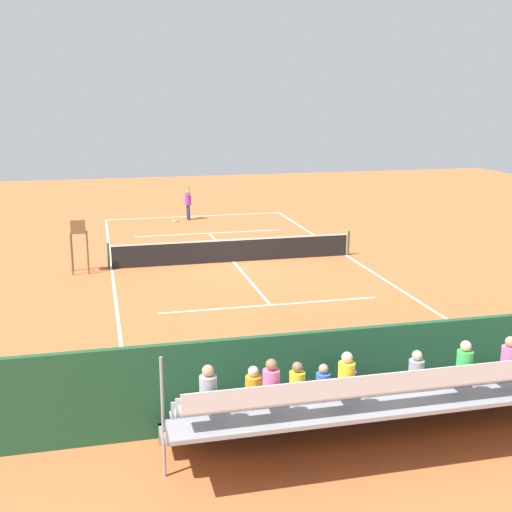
# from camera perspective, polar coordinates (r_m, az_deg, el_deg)

# --- Properties ---
(ground_plane) EXTENTS (60.00, 60.00, 0.00)m
(ground_plane) POSITION_cam_1_polar(r_m,az_deg,el_deg) (28.00, -1.92, -0.50)
(ground_plane) COLOR #BC6033
(court_line_markings) EXTENTS (10.10, 22.20, 0.01)m
(court_line_markings) POSITION_cam_1_polar(r_m,az_deg,el_deg) (28.03, -1.93, -0.48)
(court_line_markings) COLOR white
(court_line_markings) RESTS_ON ground
(tennis_net) EXTENTS (10.30, 0.10, 1.07)m
(tennis_net) POSITION_cam_1_polar(r_m,az_deg,el_deg) (27.88, -1.93, 0.50)
(tennis_net) COLOR black
(tennis_net) RESTS_ON ground
(backdrop_wall) EXTENTS (18.00, 0.16, 2.00)m
(backdrop_wall) POSITION_cam_1_polar(r_m,az_deg,el_deg) (14.92, 9.17, -9.63)
(backdrop_wall) COLOR #1E4C2D
(backdrop_wall) RESTS_ON ground
(bleacher_stand) EXTENTS (9.06, 2.40, 2.48)m
(bleacher_stand) POSITION_cam_1_polar(r_m,az_deg,el_deg) (13.68, 10.75, -11.96)
(bleacher_stand) COLOR gray
(bleacher_stand) RESTS_ON ground
(umpire_chair) EXTENTS (0.67, 0.67, 2.14)m
(umpire_chair) POSITION_cam_1_polar(r_m,az_deg,el_deg) (26.86, -14.87, 1.31)
(umpire_chair) COLOR brown
(umpire_chair) RESTS_ON ground
(courtside_bench) EXTENTS (1.80, 0.40, 0.93)m
(courtside_bench) POSITION_cam_1_polar(r_m,az_deg,el_deg) (16.78, 16.40, -8.97)
(courtside_bench) COLOR #234C2D
(courtside_bench) RESTS_ON ground
(equipment_bag) EXTENTS (0.90, 0.36, 0.36)m
(equipment_bag) POSITION_cam_1_polar(r_m,az_deg,el_deg) (15.91, 9.67, -11.35)
(equipment_bag) COLOR #B22D2D
(equipment_bag) RESTS_ON ground
(tennis_player) EXTENTS (0.41, 0.55, 1.93)m
(tennis_player) POSITION_cam_1_polar(r_m,az_deg,el_deg) (37.35, -5.81, 4.62)
(tennis_player) COLOR navy
(tennis_player) RESTS_ON ground
(tennis_racket) EXTENTS (0.44, 0.57, 0.03)m
(tennis_racket) POSITION_cam_1_polar(r_m,az_deg,el_deg) (37.26, -6.97, 3.01)
(tennis_racket) COLOR black
(tennis_racket) RESTS_ON ground
(tennis_ball_near) EXTENTS (0.07, 0.07, 0.07)m
(tennis_ball_near) POSITION_cam_1_polar(r_m,az_deg,el_deg) (36.59, -7.05, 2.84)
(tennis_ball_near) COLOR #CCDB33
(tennis_ball_near) RESTS_ON ground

